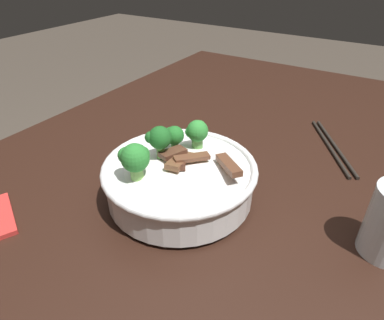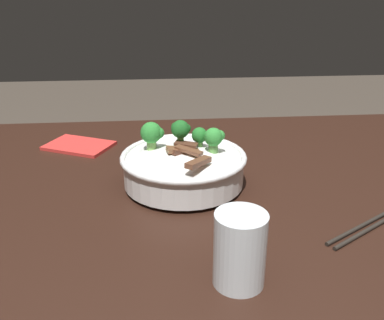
% 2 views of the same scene
% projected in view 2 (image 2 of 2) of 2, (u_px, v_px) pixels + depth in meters
% --- Properties ---
extents(dining_table, '(1.46, 1.01, 0.83)m').
position_uv_depth(dining_table, '(236.00, 243.00, 0.88)').
color(dining_table, black).
rests_on(dining_table, ground).
extents(rice_bowl, '(0.25, 0.25, 0.13)m').
position_uv_depth(rice_bowl, '(183.00, 164.00, 0.86)').
color(rice_bowl, white).
rests_on(rice_bowl, dining_table).
extents(drinking_glass, '(0.07, 0.07, 0.11)m').
position_uv_depth(drinking_glass, '(240.00, 253.00, 0.57)').
color(drinking_glass, white).
rests_on(drinking_glass, dining_table).
extents(chopsticks_pair, '(0.21, 0.14, 0.01)m').
position_uv_depth(chopsticks_pair, '(373.00, 223.00, 0.73)').
color(chopsticks_pair, '#28231E').
rests_on(chopsticks_pair, dining_table).
extents(folded_napkin, '(0.19, 0.16, 0.01)m').
position_uv_depth(folded_napkin, '(79.00, 146.00, 1.07)').
color(folded_napkin, red).
rests_on(folded_napkin, dining_table).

